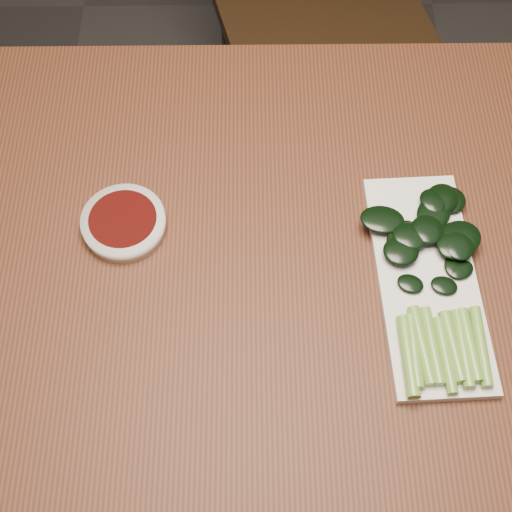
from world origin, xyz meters
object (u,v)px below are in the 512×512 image
chair_far (326,2)px  gai_lan (436,279)px  table (270,283)px  sauce_bowl (124,223)px  serving_plate (427,281)px

chair_far → gai_lan: chair_far is taller
chair_far → gai_lan: bearing=-99.6°
table → chair_far: 0.83m
table → gai_lan: (0.21, -0.04, 0.10)m
sauce_bowl → chair_far: bearing=65.0°
gai_lan → table: bearing=168.3°
table → gai_lan: 0.24m
sauce_bowl → serving_plate: bearing=-12.5°
sauce_bowl → serving_plate: size_ratio=0.35×
table → gai_lan: gai_lan is taller
serving_plate → gai_lan: gai_lan is taller
serving_plate → table: bearing=169.6°
sauce_bowl → gai_lan: (0.42, -0.10, 0.01)m
table → sauce_bowl: bearing=165.3°
table → sauce_bowl: sauce_bowl is taller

